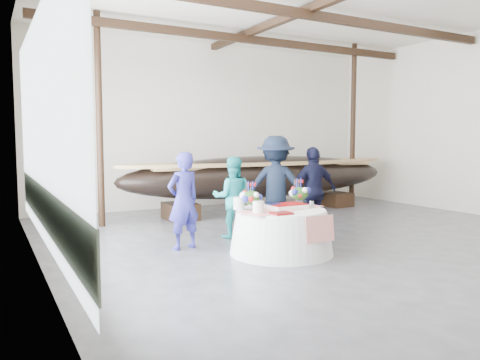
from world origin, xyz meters
TOP-DOWN VIEW (x-y plane):
  - floor at (0.00, 0.00)m, footprint 10.00×12.00m
  - wall_back at (0.00, 6.00)m, footprint 10.00×0.02m
  - wall_left at (-5.00, 0.00)m, footprint 0.02×12.00m
  - pavilion_structure at (0.00, 0.73)m, footprint 9.80×11.76m
  - open_bay at (-4.95, 1.00)m, footprint 0.03×7.00m
  - longboat_display at (0.59, 4.12)m, footprint 7.66×1.53m
  - banquet_table at (-1.46, 0.29)m, footprint 1.68×1.68m
  - tabletop_items at (-1.48, 0.44)m, footprint 1.64×1.00m
  - guest_woman_blue at (-2.73, 1.35)m, footprint 0.67×0.51m
  - guest_woman_teal at (-1.58, 1.77)m, footprint 0.91×0.82m
  - guest_man_left at (-0.75, 1.55)m, footprint 1.43×1.23m
  - guest_man_right at (-0.03, 1.31)m, footprint 1.03×0.48m

SIDE VIEW (x-z plane):
  - floor at x=0.00m, z-range -0.01..0.01m
  - banquet_table at x=-1.46m, z-range 0.00..0.72m
  - guest_woman_teal at x=-1.58m, z-range 0.00..1.53m
  - guest_woman_blue at x=-2.73m, z-range 0.00..1.65m
  - guest_man_right at x=-0.03m, z-range 0.00..1.71m
  - tabletop_items at x=-1.48m, z-range 0.67..1.07m
  - longboat_display at x=0.59m, z-range 0.20..1.64m
  - guest_man_left at x=-0.75m, z-range 0.00..1.93m
  - open_bay at x=-4.95m, z-range 0.23..3.43m
  - wall_back at x=0.00m, z-range 0.00..4.50m
  - wall_left at x=-5.00m, z-range 0.00..4.50m
  - pavilion_structure at x=0.00m, z-range 1.75..6.25m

